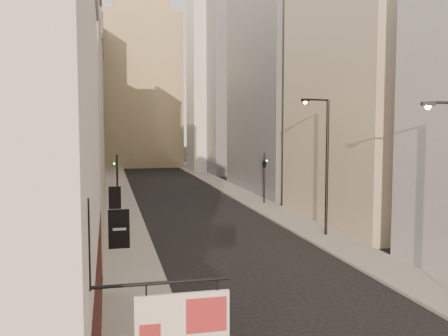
# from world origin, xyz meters

# --- Properties ---
(sidewalk_left) EXTENTS (3.00, 140.00, 0.15)m
(sidewalk_left) POSITION_xyz_m (-6.50, 55.00, 0.07)
(sidewalk_left) COLOR gray
(sidewalk_left) RESTS_ON ground
(sidewalk_right) EXTENTS (3.00, 140.00, 0.15)m
(sidewalk_right) POSITION_xyz_m (6.50, 55.00, 0.07)
(sidewalk_right) COLOR gray
(sidewalk_right) RESTS_ON ground
(left_bldg_beige) EXTENTS (8.00, 12.00, 16.00)m
(left_bldg_beige) POSITION_xyz_m (-12.00, 26.00, 8.00)
(left_bldg_beige) COLOR tan
(left_bldg_beige) RESTS_ON ground
(left_bldg_grey) EXTENTS (8.00, 16.00, 20.00)m
(left_bldg_grey) POSITION_xyz_m (-12.00, 42.00, 10.00)
(left_bldg_grey) COLOR #96959A
(left_bldg_grey) RESTS_ON ground
(left_bldg_tan) EXTENTS (8.00, 18.00, 17.00)m
(left_bldg_tan) POSITION_xyz_m (-12.00, 60.00, 8.50)
(left_bldg_tan) COLOR #9A8863
(left_bldg_tan) RESTS_ON ground
(left_bldg_wingrid) EXTENTS (8.00, 20.00, 24.00)m
(left_bldg_wingrid) POSITION_xyz_m (-12.00, 80.00, 12.00)
(left_bldg_wingrid) COLOR gray
(left_bldg_wingrid) RESTS_ON ground
(right_bldg_beige) EXTENTS (8.00, 16.00, 20.00)m
(right_bldg_beige) POSITION_xyz_m (12.00, 30.00, 10.00)
(right_bldg_beige) COLOR tan
(right_bldg_beige) RESTS_ON ground
(right_bldg_wingrid) EXTENTS (8.00, 20.00, 26.00)m
(right_bldg_wingrid) POSITION_xyz_m (12.00, 50.00, 13.00)
(right_bldg_wingrid) COLOR gray
(right_bldg_wingrid) RESTS_ON ground
(highrise) EXTENTS (21.00, 23.00, 51.20)m
(highrise) POSITION_xyz_m (18.00, 78.00, 25.66)
(highrise) COLOR gray
(highrise) RESTS_ON ground
(clock_tower) EXTENTS (14.00, 14.00, 44.90)m
(clock_tower) POSITION_xyz_m (-1.00, 92.00, 17.63)
(clock_tower) COLOR #9A8863
(clock_tower) RESTS_ON ground
(white_tower) EXTENTS (8.00, 8.00, 41.50)m
(white_tower) POSITION_xyz_m (10.00, 78.00, 18.61)
(white_tower) COLOR silver
(white_tower) RESTS_ON ground
(streetlamp_mid) EXTENTS (2.33, 1.02, 9.29)m
(streetlamp_mid) POSITION_xyz_m (6.51, 25.84, 5.31)
(streetlamp_mid) COLOR black
(streetlamp_mid) RESTS_ON ground
(traffic_light_left) EXTENTS (0.57, 0.48, 5.00)m
(traffic_light_left) POSITION_xyz_m (-6.85, 40.10, 3.48)
(traffic_light_left) COLOR black
(traffic_light_left) RESTS_ON ground
(traffic_light_right) EXTENTS (0.73, 0.73, 5.00)m
(traffic_light_right) POSITION_xyz_m (6.98, 40.40, 3.86)
(traffic_light_right) COLOR black
(traffic_light_right) RESTS_ON ground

